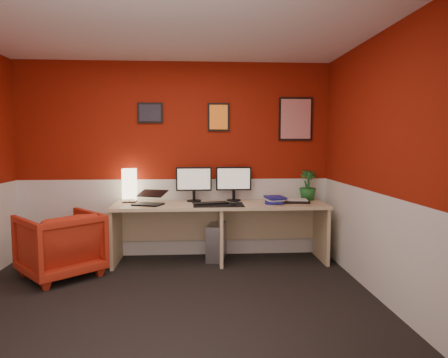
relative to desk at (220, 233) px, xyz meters
The scene contains 25 objects.
ground 1.56m from the desk, 111.96° to the right, with size 4.00×3.50×0.01m, color black.
ceiling 2.62m from the desk, 111.96° to the right, with size 4.00×3.50×0.01m, color white.
wall_back 1.11m from the desk, 148.65° to the left, with size 4.00×0.01×2.50m, color maroon.
wall_front 3.33m from the desk, 100.18° to the right, with size 4.00×0.01×2.50m, color maroon.
wall_right 2.19m from the desk, 44.42° to the right, with size 0.01×3.50×2.50m, color maroon.
wainscot_back 0.67m from the desk, 149.02° to the left, with size 4.00×0.01×1.00m, color silver.
wainscot_right 2.01m from the desk, 44.52° to the right, with size 0.01×3.50×1.00m, color silver.
desk is the anchor object (origin of this frame).
shoji_lamp 1.27m from the desk, behind, with size 0.16×0.16×0.40m, color #FFE5B2.
laptop 0.99m from the desk, behind, with size 0.33×0.23×0.22m, color black.
monitor_left 0.76m from the desk, 149.24° to the left, with size 0.45×0.06×0.58m, color black.
monitor_right 0.71m from the desk, 49.01° to the left, with size 0.45×0.06×0.58m, color black.
desk_mat 0.39m from the desk, 103.00° to the right, with size 0.60×0.38×0.01m, color black.
keyboard 0.40m from the desk, 155.37° to the right, with size 0.42×0.14×0.02m, color black.
mouse 0.44m from the desk, 45.96° to the right, with size 0.06×0.10×0.03m, color black.
book_bottom 0.67m from the desk, ahead, with size 0.22×0.30×0.03m, color navy.
book_middle 0.69m from the desk, ahead, with size 0.22×0.29×0.02m, color silver.
book_top 0.71m from the desk, ahead, with size 0.22×0.30×0.03m, color navy.
zen_tray 1.01m from the desk, ahead, with size 0.35×0.25×0.03m, color black.
potted_plant 1.30m from the desk, 11.01° to the left, with size 0.22×0.22×0.39m, color #19591E.
pc_tower 0.19m from the desk, 107.98° to the left, with size 0.20×0.45×0.45m, color #99999E.
armchair 1.84m from the desk, 166.71° to the right, with size 0.76×0.78×0.71m, color #B12813.
art_left 1.75m from the desk, 159.29° to the left, with size 0.32×0.02×0.26m, color black.
art_center 1.47m from the desk, 90.56° to the left, with size 0.28×0.02×0.36m, color orange.
art_right 1.76m from the desk, 18.25° to the left, with size 0.44×0.02×0.56m, color red.
Camera 1 is at (0.31, -3.44, 1.48)m, focal length 32.07 mm.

